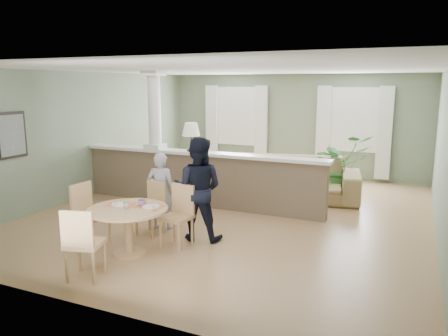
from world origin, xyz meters
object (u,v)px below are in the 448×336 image
at_px(child_person, 161,191).
at_px(dining_table, 129,217).
at_px(houseplant, 340,165).
at_px(chair_near, 82,241).
at_px(chair_side, 88,212).
at_px(chair_far_man, 179,212).
at_px(man_person, 198,189).
at_px(sofa, 286,178).
at_px(chair_far_boy, 153,205).

bearing_deg(child_person, dining_table, 84.38).
height_order(houseplant, child_person, houseplant).
distance_m(chair_near, chair_side, 1.27).
height_order(houseplant, chair_far_man, houseplant).
bearing_deg(man_person, sofa, -111.14).
xyz_separation_m(sofa, chair_far_boy, (-1.38, -3.09, 0.03)).
height_order(chair_far_boy, man_person, man_person).
xyz_separation_m(dining_table, chair_far_boy, (-0.19, 0.92, -0.08)).
height_order(child_person, man_person, man_person).
xyz_separation_m(dining_table, man_person, (0.62, 0.97, 0.27)).
relative_size(chair_far_boy, child_person, 0.65).
bearing_deg(chair_side, chair_far_boy, -29.75).
height_order(houseplant, man_person, man_person).
height_order(houseplant, chair_side, houseplant).
distance_m(chair_side, child_person, 1.28).
xyz_separation_m(chair_far_boy, man_person, (0.82, 0.06, 0.34)).
relative_size(houseplant, child_person, 1.04).
relative_size(dining_table, chair_near, 1.21).
relative_size(chair_near, chair_side, 0.98).
distance_m(chair_far_boy, chair_far_man, 0.73).
bearing_deg(man_person, chair_side, 22.94).
xyz_separation_m(houseplant, chair_far_man, (-1.74, -4.08, -0.17)).
bearing_deg(chair_near, sofa, -120.37).
bearing_deg(chair_near, chair_far_man, -123.73).
bearing_deg(chair_far_man, man_person, 73.33).
height_order(chair_near, chair_side, chair_side).
distance_m(houseplant, chair_side, 5.54).
bearing_deg(chair_near, man_person, -124.77).
distance_m(houseplant, child_person, 4.26).
relative_size(dining_table, chair_side, 1.19).
xyz_separation_m(sofa, man_person, (-0.57, -3.03, 0.37)).
distance_m(sofa, chair_near, 5.11).
distance_m(dining_table, chair_side, 0.79).
bearing_deg(chair_side, chair_near, -137.62).
height_order(chair_far_man, chair_side, chair_side).
height_order(chair_far_boy, chair_far_man, chair_far_man).
height_order(sofa, man_person, man_person).
height_order(chair_far_boy, child_person, child_person).
relative_size(sofa, child_person, 2.32).
distance_m(dining_table, child_person, 1.19).
distance_m(houseplant, chair_far_boy, 4.48).
bearing_deg(chair_far_man, houseplant, 72.60).
bearing_deg(chair_far_boy, chair_near, -77.77).
bearing_deg(child_person, chair_far_boy, 73.00).
relative_size(sofa, houseplant, 2.23).
bearing_deg(dining_table, sofa, 73.48).
bearing_deg(child_person, sofa, -130.31).
height_order(dining_table, man_person, man_person).
bearing_deg(dining_table, man_person, 57.45).
bearing_deg(chair_far_boy, houseplant, 63.92).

